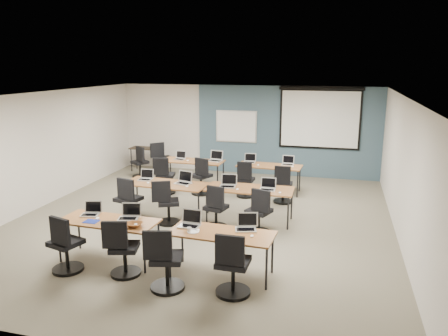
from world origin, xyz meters
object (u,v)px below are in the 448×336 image
(laptop_10, at_px, (250,160))
(laptop_2, at_px, (190,222))
(laptop_8, at_px, (180,157))
(task_chair_8, at_px, (165,179))
(projector_screen, at_px, (320,115))
(task_chair_2, at_px, (165,265))
(task_chair_3, at_px, (232,269))
(training_table_mid_right, at_px, (250,190))
(laptop_5, at_px, (184,180))
(task_chair_1, at_px, (122,253))
(task_chair_4, at_px, (128,204))
(laptop_9, at_px, (216,158))
(training_table_mid_left, at_px, (166,185))
(laptop_11, at_px, (288,162))
(task_chair_7, at_px, (259,215))
(spare_chair_a, at_px, (163,162))
(task_chair_11, at_px, (283,188))
(task_chair_6, at_px, (216,211))
(utility_table, at_px, (144,151))
(training_table_back_right, at_px, (269,167))
(training_table_front_right, at_px, (222,235))
(task_chair_9, at_px, (201,179))
(laptop_1, at_px, (129,215))
(laptop_4, at_px, (146,177))
(task_chair_5, at_px, (167,206))
(training_table_front_left, at_px, (108,223))
(whiteboard, at_px, (236,127))
(training_table_back_left, at_px, (193,162))
(task_chair_0, at_px, (65,249))
(laptop_6, at_px, (228,184))
(laptop_3, at_px, (246,225))
(laptop_0, at_px, (91,212))

(laptop_10, bearing_deg, laptop_2, -94.49)
(laptop_8, relative_size, task_chair_8, 0.30)
(projector_screen, height_order, laptop_10, projector_screen)
(task_chair_2, bearing_deg, task_chair_3, -7.55)
(training_table_mid_right, relative_size, laptop_5, 5.30)
(projector_screen, height_order, task_chair_1, projector_screen)
(task_chair_4, relative_size, laptop_9, 2.79)
(training_table_mid_left, relative_size, laptop_11, 6.04)
(task_chair_7, distance_m, spare_chair_a, 5.40)
(task_chair_11, bearing_deg, projector_screen, 75.42)
(task_chair_6, distance_m, laptop_10, 3.16)
(utility_table, bearing_deg, training_table_back_right, -17.72)
(training_table_front_right, bearing_deg, task_chair_9, 115.34)
(laptop_9, bearing_deg, task_chair_11, -19.44)
(laptop_1, distance_m, laptop_4, 2.58)
(laptop_8, xyz_separation_m, task_chair_9, (0.86, -0.75, -0.38))
(task_chair_5, bearing_deg, laptop_5, 53.63)
(training_table_front_left, xyz_separation_m, laptop_5, (0.43, 2.57, 0.11))
(whiteboard, bearing_deg, utility_table, -169.41)
(whiteboard, relative_size, training_table_back_left, 0.75)
(task_chair_9, height_order, laptop_11, task_chair_9)
(task_chair_11, bearing_deg, spare_chair_a, 154.92)
(laptop_5, height_order, task_chair_7, laptop_5)
(task_chair_6, xyz_separation_m, task_chair_11, (1.10, 2.08, 0.00))
(laptop_10, bearing_deg, utility_table, 157.92)
(projector_screen, distance_m, laptop_11, 2.10)
(laptop_9, bearing_deg, task_chair_8, -129.90)
(task_chair_0, distance_m, task_chair_3, 2.80)
(task_chair_2, bearing_deg, training_table_back_left, 90.93)
(training_table_mid_right, bearing_deg, task_chair_5, -159.04)
(laptop_6, relative_size, laptop_11, 1.11)
(task_chair_1, bearing_deg, task_chair_0, 172.31)
(task_chair_7, bearing_deg, task_chair_5, -162.69)
(projector_screen, xyz_separation_m, task_chair_3, (-0.80, -7.28, -1.47))
(task_chair_4, xyz_separation_m, laptop_10, (1.97, 3.25, 0.37))
(laptop_3, height_order, laptop_6, laptop_6)
(projector_screen, bearing_deg, laptop_10, -136.23)
(training_table_front_right, xyz_separation_m, task_chair_9, (-1.70, 4.18, -0.27))
(laptop_3, distance_m, laptop_8, 5.51)
(projector_screen, height_order, task_chair_8, projector_screen)
(laptop_0, distance_m, task_chair_5, 1.90)
(training_table_front_right, distance_m, task_chair_6, 2.05)
(laptop_8, height_order, laptop_10, laptop_10)
(whiteboard, relative_size, training_table_front_left, 0.75)
(laptop_6, bearing_deg, task_chair_7, -49.92)
(laptop_6, bearing_deg, laptop_4, 170.43)
(utility_table, bearing_deg, laptop_3, -52.40)
(training_table_front_left, xyz_separation_m, task_chair_1, (0.49, -0.47, -0.28))
(task_chair_3, height_order, laptop_6, task_chair_3)
(laptop_5, height_order, spare_chair_a, spare_chair_a)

